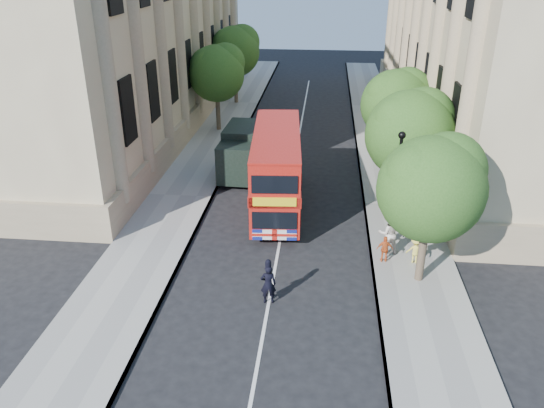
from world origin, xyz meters
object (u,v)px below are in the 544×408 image
(box_van, at_px, (242,153))
(woman_pedestrian, at_px, (389,233))
(lamp_post, at_px, (396,193))
(police_constable, at_px, (268,284))
(double_decker_bus, at_px, (277,168))

(box_van, xyz_separation_m, woman_pedestrian, (7.64, -8.39, -0.34))
(box_van, bearing_deg, woman_pedestrian, -45.62)
(box_van, relative_size, woman_pedestrian, 2.70)
(lamp_post, bearing_deg, police_constable, -135.11)
(lamp_post, bearing_deg, double_decker_bus, 149.03)
(double_decker_bus, height_order, woman_pedestrian, double_decker_bus)
(double_decker_bus, bearing_deg, police_constable, -90.89)
(double_decker_bus, xyz_separation_m, police_constable, (0.48, -8.30, -1.37))
(police_constable, bearing_deg, woman_pedestrian, -147.58)
(lamp_post, relative_size, police_constable, 3.23)
(police_constable, bearing_deg, double_decker_bus, -94.52)
(woman_pedestrian, bearing_deg, box_van, -55.95)
(double_decker_bus, xyz_separation_m, box_van, (-2.40, 4.12, -0.78))
(woman_pedestrian, bearing_deg, police_constable, 31.97)
(lamp_post, xyz_separation_m, police_constable, (-5.02, -5.00, -1.71))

